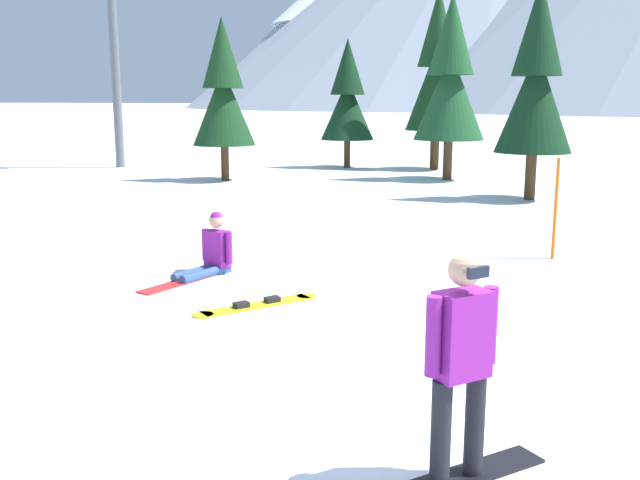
# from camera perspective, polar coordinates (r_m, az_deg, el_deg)

# --- Properties ---
(ground_plane) EXTENTS (800.00, 800.00, 0.00)m
(ground_plane) POSITION_cam_1_polar(r_m,az_deg,el_deg) (6.67, 4.74, -13.55)
(ground_plane) COLOR silver
(snowboarder_foreground) EXTENTS (1.24, 1.36, 1.75)m
(snowboarder_foreground) POSITION_cam_1_polar(r_m,az_deg,el_deg) (5.27, 11.30, -9.80)
(snowboarder_foreground) COLOR black
(snowboarder_foreground) RESTS_ON ground_plane
(snowboarder_midground) EXTENTS (0.86, 1.79, 1.01)m
(snowboarder_midground) POSITION_cam_1_polar(r_m,az_deg,el_deg) (11.54, -8.88, -1.04)
(snowboarder_midground) COLOR #335184
(snowboarder_midground) RESTS_ON ground_plane
(loose_snowboard_near_right) EXTENTS (1.36, 1.67, 0.09)m
(loose_snowboard_near_right) POSITION_cam_1_polar(r_m,az_deg,el_deg) (9.78, -5.11, -5.22)
(loose_snowboard_near_right) COLOR yellow
(loose_snowboard_near_right) RESTS_ON ground_plane
(trail_marker_pole) EXTENTS (0.06, 0.06, 1.80)m
(trail_marker_pole) POSITION_cam_1_polar(r_m,az_deg,el_deg) (13.10, 18.50, 2.40)
(trail_marker_pole) COLOR orange
(trail_marker_pole) RESTS_ON ground_plane
(pine_tree_slender) EXTENTS (2.16, 2.16, 5.55)m
(pine_tree_slender) POSITION_cam_1_polar(r_m,az_deg,el_deg) (24.84, -7.83, 11.76)
(pine_tree_slender) COLOR #472D19
(pine_tree_slender) RESTS_ON ground_plane
(pine_tree_young) EXTENTS (2.44, 2.44, 6.34)m
(pine_tree_young) POSITION_cam_1_polar(r_m,az_deg,el_deg) (25.24, 10.50, 12.64)
(pine_tree_young) COLOR #472D19
(pine_tree_young) RESTS_ON ground_plane
(pine_tree_tall) EXTENTS (2.18, 2.18, 5.21)m
(pine_tree_tall) POSITION_cam_1_polar(r_m,az_deg,el_deg) (29.35, 2.24, 11.41)
(pine_tree_tall) COLOR #472D19
(pine_tree_tall) RESTS_ON ground_plane
(pine_tree_leaning) EXTENTS (2.11, 2.11, 6.01)m
(pine_tree_leaning) POSITION_cam_1_polar(r_m,az_deg,el_deg) (20.70, 17.06, 12.16)
(pine_tree_leaning) COLOR #472D19
(pine_tree_leaning) RESTS_ON ground_plane
(pine_tree_twin) EXTENTS (2.41, 2.41, 7.11)m
(pine_tree_twin) POSITION_cam_1_polar(r_m,az_deg,el_deg) (28.96, 9.44, 13.31)
(pine_tree_twin) COLOR #472D19
(pine_tree_twin) RESTS_ON ground_plane
(ski_lift_tower) EXTENTS (3.35, 0.36, 8.95)m
(ski_lift_tower) POSITION_cam_1_polar(r_m,az_deg,el_deg) (30.74, -16.34, 15.34)
(ski_lift_tower) COLOR #595B60
(ski_lift_tower) RESTS_ON ground_plane
(peak_north_spur) EXTENTS (96.59, 96.59, 47.14)m
(peak_north_spur) POSITION_cam_1_polar(r_m,az_deg,el_deg) (259.45, 1.00, 16.17)
(peak_north_spur) COLOR #8C93A3
(peak_north_spur) RESTS_ON ground_plane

